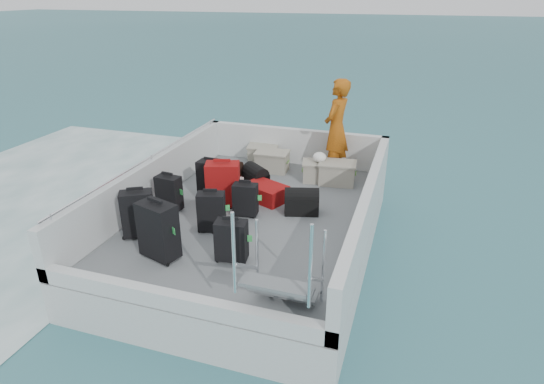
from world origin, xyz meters
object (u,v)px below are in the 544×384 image
Objects in this scene: suitcase_3 at (158,231)px; suitcase_0 at (138,214)px; suitcase_4 at (211,212)px; suitcase_7 at (245,200)px; crate_0 at (263,155)px; crate_3 at (337,174)px; crate_2 at (319,172)px; passenger at (336,128)px; suitcase_1 at (169,194)px; suitcase_2 at (211,178)px; crate_1 at (272,162)px; suitcase_6 at (231,241)px; suitcase_5 at (223,185)px; suitcase_8 at (266,192)px.

suitcase_0 is at bearing 162.16° from suitcase_3.
suitcase_4 reaches higher than suitcase_7.
crate_3 reaches higher than crate_0.
crate_2 is 0.85m from passenger.
suitcase_1 is 0.32× the size of passenger.
suitcase_2 reaches higher than crate_2.
suitcase_0 is 0.89× the size of suitcase_3.
crate_0 is (0.69, 2.48, -0.12)m from suitcase_1.
suitcase_4 is at bearing -123.37° from suitcase_7.
suitcase_2 is 2.25m from crate_3.
crate_1 is (-0.20, 1.93, -0.08)m from suitcase_7.
suitcase_7 is 0.93× the size of crate_0.
suitcase_6 is at bearing -77.14° from crate_0.
suitcase_0 is at bearing 164.72° from suitcase_6.
suitcase_6 is 1.28m from suitcase_7.
suitcase_3 reaches higher than suitcase_5.
suitcase_1 is 0.99m from suitcase_4.
suitcase_0 is 1.22× the size of suitcase_6.
passenger is at bearing 52.70° from suitcase_1.
suitcase_4 is at bearing -174.83° from suitcase_8.
suitcase_3 is 3.43m from crate_1.
suitcase_8 is 1.26m from crate_2.
suitcase_8 is (0.58, 0.41, -0.23)m from suitcase_5.
suitcase_4 is (0.54, -1.12, -0.01)m from suitcase_2.
suitcase_6 reaches higher than crate_1.
suitcase_2 is 1.09× the size of crate_0.
passenger is at bearing 83.53° from suitcase_3.
crate_0 is (0.67, 3.35, -0.17)m from suitcase_0.
suitcase_1 reaches higher than suitcase_8.
passenger reaches higher than suitcase_0.
crate_0 is 0.47m from crate_1.
suitcase_5 is at bearing 109.12° from suitcase_6.
passenger is at bearing 107.60° from crate_3.
suitcase_4 is at bearing -10.86° from passenger.
passenger is at bearing 58.73° from suitcase_7.
suitcase_2 is 0.48m from suitcase_5.
suitcase_6 is 1.07× the size of suitcase_7.
suitcase_6 reaches higher than crate_3.
suitcase_5 reaches higher than suitcase_7.
suitcase_4 is 1.11× the size of suitcase_7.
suitcase_8 is at bearing 54.15° from suitcase_4.
suitcase_6 is at bearing -29.35° from suitcase_1.
suitcase_8 is 1.76m from crate_0.
suitcase_2 is 1.99m from crate_2.
suitcase_7 is at bearing 45.84° from suitcase_4.
suitcase_2 is at bearing 119.59° from suitcase_8.
suitcase_7 is at bearing -29.04° from suitcase_2.
crate_0 is at bearing 156.01° from crate_2.
suitcase_0 is 0.87m from suitcase_1.
suitcase_7 is 2.34m from crate_0.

